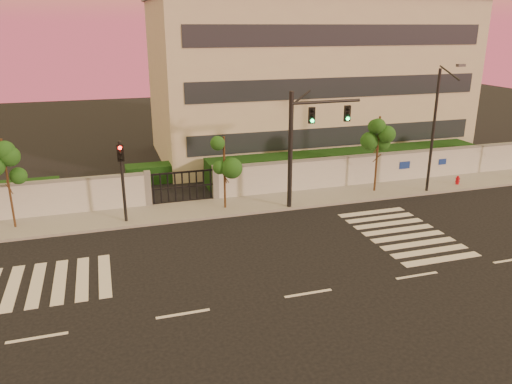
# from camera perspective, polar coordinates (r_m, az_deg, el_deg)

# --- Properties ---
(ground) EXTENTS (120.00, 120.00, 0.00)m
(ground) POSITION_cam_1_polar(r_m,az_deg,el_deg) (20.33, 5.99, -11.46)
(ground) COLOR black
(ground) RESTS_ON ground
(sidewalk) EXTENTS (60.00, 3.00, 0.15)m
(sidewalk) POSITION_cam_1_polar(r_m,az_deg,el_deg) (29.33, -2.05, -1.55)
(sidewalk) COLOR gray
(sidewalk) RESTS_ON ground
(perimeter_wall) EXTENTS (60.00, 0.36, 2.20)m
(perimeter_wall) POSITION_cam_1_polar(r_m,az_deg,el_deg) (30.41, -2.63, 1.16)
(perimeter_wall) COLOR #B5B8BD
(perimeter_wall) RESTS_ON ground
(hedge_row) EXTENTS (41.00, 4.25, 1.80)m
(hedge_row) POSITION_cam_1_polar(r_m,az_deg,el_deg) (33.28, -2.06, 2.25)
(hedge_row) COLOR black
(hedge_row) RESTS_ON ground
(institutional_building) EXTENTS (24.40, 12.40, 12.25)m
(institutional_building) POSITION_cam_1_polar(r_m,az_deg,el_deg) (41.58, 5.85, 12.92)
(institutional_building) COLOR beige
(institutional_building) RESTS_ON ground
(road_markings) EXTENTS (57.00, 7.62, 0.02)m
(road_markings) POSITION_cam_1_polar(r_m,az_deg,el_deg) (22.97, -1.38, -7.61)
(road_markings) COLOR silver
(road_markings) RESTS_ON ground
(street_tree_c) EXTENTS (1.33, 1.06, 4.84)m
(street_tree_c) POSITION_cam_1_polar(r_m,az_deg,el_deg) (27.96, -26.70, 2.92)
(street_tree_c) COLOR #382314
(street_tree_c) RESTS_ON ground
(street_tree_d) EXTENTS (1.50, 1.19, 4.32)m
(street_tree_d) POSITION_cam_1_polar(r_m,az_deg,el_deg) (27.95, -3.63, 4.09)
(street_tree_d) COLOR #382314
(street_tree_d) RESTS_ON ground
(street_tree_e) EXTENTS (1.61, 1.28, 4.89)m
(street_tree_e) POSITION_cam_1_polar(r_m,az_deg,el_deg) (31.75, 13.84, 6.11)
(street_tree_e) COLOR #382314
(street_tree_e) RESTS_ON ground
(traffic_signal_main) EXTENTS (4.28, 0.40, 6.76)m
(traffic_signal_main) POSITION_cam_1_polar(r_m,az_deg,el_deg) (28.17, 5.62, 6.43)
(traffic_signal_main) COLOR black
(traffic_signal_main) RESTS_ON ground
(traffic_signal_secondary) EXTENTS (0.35, 0.34, 4.52)m
(traffic_signal_secondary) POSITION_cam_1_polar(r_m,az_deg,el_deg) (26.86, -15.06, 2.19)
(traffic_signal_secondary) COLOR black
(traffic_signal_secondary) RESTS_ON ground
(streetlight_east) EXTENTS (0.48, 1.95, 8.09)m
(streetlight_east) POSITION_cam_1_polar(r_m,az_deg,el_deg) (32.39, 19.85, 7.18)
(streetlight_east) COLOR black
(streetlight_east) RESTS_ON ground
(fire_hydrant) EXTENTS (0.29, 0.27, 0.73)m
(fire_hydrant) POSITION_cam_1_polar(r_m,az_deg,el_deg) (35.51, 22.03, 1.16)
(fire_hydrant) COLOR #AD0B17
(fire_hydrant) RESTS_ON ground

